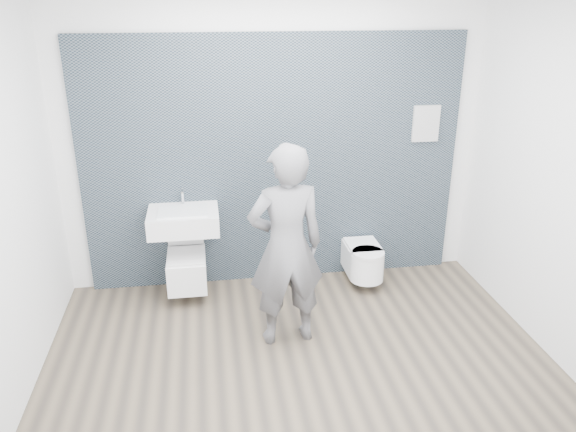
{
  "coord_description": "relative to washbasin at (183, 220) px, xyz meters",
  "views": [
    {
      "loc": [
        -0.66,
        -3.65,
        2.71
      ],
      "look_at": [
        0.0,
        0.6,
        1.0
      ],
      "focal_mm": 35.0,
      "sensor_mm": 36.0,
      "label": 1
    }
  ],
  "objects": [
    {
      "name": "ground",
      "position": [
        0.88,
        -1.2,
        -0.78
      ],
      "size": [
        4.0,
        4.0,
        0.0
      ],
      "primitive_type": "plane",
      "color": "brown",
      "rests_on": "ground"
    },
    {
      "name": "room_shell",
      "position": [
        0.88,
        -1.2,
        0.96
      ],
      "size": [
        4.0,
        4.0,
        4.0
      ],
      "color": "silver",
      "rests_on": "ground"
    },
    {
      "name": "tile_wall",
      "position": [
        0.88,
        0.27,
        -0.78
      ],
      "size": [
        3.6,
        0.06,
        2.4
      ],
      "primitive_type": "cube",
      "color": "black",
      "rests_on": "ground"
    },
    {
      "name": "washbasin",
      "position": [
        0.0,
        0.0,
        0.0
      ],
      "size": [
        0.64,
        0.48,
        0.48
      ],
      "color": "white",
      "rests_on": "ground"
    },
    {
      "name": "toilet_square",
      "position": [
        -0.0,
        -0.02,
        -0.48
      ],
      "size": [
        0.36,
        0.52,
        0.67
      ],
      "color": "white",
      "rests_on": "ground"
    },
    {
      "name": "toilet_rounded",
      "position": [
        1.72,
        -0.04,
        -0.52
      ],
      "size": [
        0.33,
        0.56,
        0.31
      ],
      "color": "white",
      "rests_on": "ground"
    },
    {
      "name": "info_placard",
      "position": [
        2.35,
        0.22,
        -0.78
      ],
      "size": [
        0.26,
        0.03,
        0.35
      ],
      "primitive_type": "cube",
      "color": "white",
      "rests_on": "ground"
    },
    {
      "name": "visitor",
      "position": [
        0.82,
        -0.87,
        0.07
      ],
      "size": [
        0.65,
        0.46,
        1.69
      ],
      "primitive_type": "imported",
      "rotation": [
        0.0,
        0.0,
        3.24
      ],
      "color": "#5C5C60",
      "rests_on": "ground"
    }
  ]
}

